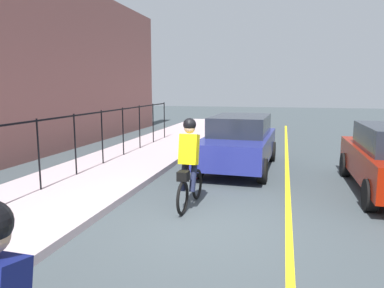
{
  "coord_description": "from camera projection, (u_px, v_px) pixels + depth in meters",
  "views": [
    {
      "loc": [
        -6.0,
        -1.44,
        2.43
      ],
      "look_at": [
        2.98,
        0.79,
        1.0
      ],
      "focal_mm": 34.6,
      "sensor_mm": 36.0,
      "label": 1
    }
  ],
  "objects": [
    {
      "name": "iron_fence",
      "position": [
        38.0,
        139.0,
        8.14
      ],
      "size": [
        17.86,
        0.04,
        1.6
      ],
      "color": "black",
      "rests_on": "sidewalk"
    },
    {
      "name": "ground_plane",
      "position": [
        195.0,
        227.0,
        6.47
      ],
      "size": [
        80.0,
        80.0,
        0.0
      ],
      "primitive_type": "plane",
      "color": "#3B4448"
    },
    {
      "name": "cyclist_lead",
      "position": [
        189.0,
        164.0,
        7.41
      ],
      "size": [
        1.71,
        0.37,
        1.83
      ],
      "rotation": [
        0.0,
        0.0,
        -0.04
      ],
      "color": "black",
      "rests_on": "ground"
    },
    {
      "name": "parked_sedan_rear",
      "position": [
        239.0,
        141.0,
        11.03
      ],
      "size": [
        4.47,
        2.08,
        1.58
      ],
      "rotation": [
        0.0,
        0.0,
        3.1
      ],
      "color": "navy",
      "rests_on": "ground"
    },
    {
      "name": "lane_line_centre",
      "position": [
        289.0,
        236.0,
        6.09
      ],
      "size": [
        36.0,
        0.12,
        0.01
      ],
      "primitive_type": "cube",
      "color": "yellow",
      "rests_on": "ground"
    },
    {
      "name": "sidewalk",
      "position": [
        27.0,
        208.0,
        7.27
      ],
      "size": [
        40.0,
        3.2,
        0.15
      ],
      "primitive_type": "cube",
      "color": "#B8A4AA",
      "rests_on": "ground"
    }
  ]
}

